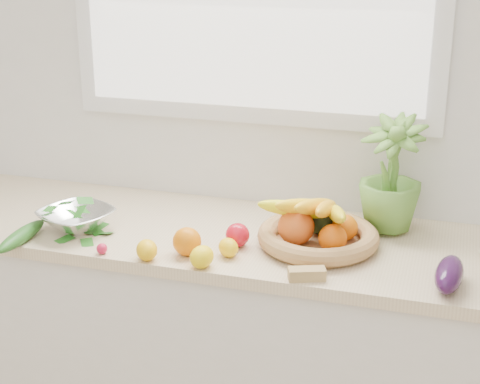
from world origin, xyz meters
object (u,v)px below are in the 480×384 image
(cucumber, at_px, (21,236))
(colander_with_spinach, at_px, (76,214))
(eggplant, at_px, (449,274))
(fruit_basket, at_px, (317,230))
(apple, at_px, (238,235))
(potted_herb, at_px, (391,173))

(cucumber, distance_m, colander_with_spinach, 0.19)
(eggplant, height_order, fruit_basket, fruit_basket)
(fruit_basket, bearing_deg, eggplant, -22.99)
(colander_with_spinach, bearing_deg, apple, 3.89)
(cucumber, relative_size, colander_with_spinach, 0.88)
(eggplant, relative_size, colander_with_spinach, 0.68)
(potted_herb, bearing_deg, colander_with_spinach, -162.97)
(apple, relative_size, cucumber, 0.29)
(eggplant, height_order, cucumber, eggplant)
(apple, relative_size, colander_with_spinach, 0.25)
(apple, xyz_separation_m, colander_with_spinach, (-0.54, -0.04, 0.02))
(apple, distance_m, potted_herb, 0.53)
(apple, height_order, fruit_basket, fruit_basket)
(apple, distance_m, eggplant, 0.65)
(eggplant, bearing_deg, fruit_basket, 157.01)
(potted_herb, xyz_separation_m, fruit_basket, (-0.20, -0.19, -0.15))
(apple, height_order, potted_herb, potted_herb)
(fruit_basket, distance_m, colander_with_spinach, 0.79)
(apple, bearing_deg, eggplant, -8.61)
(apple, distance_m, fruit_basket, 0.25)
(eggplant, bearing_deg, cucumber, -176.56)
(potted_herb, relative_size, fruit_basket, 0.77)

